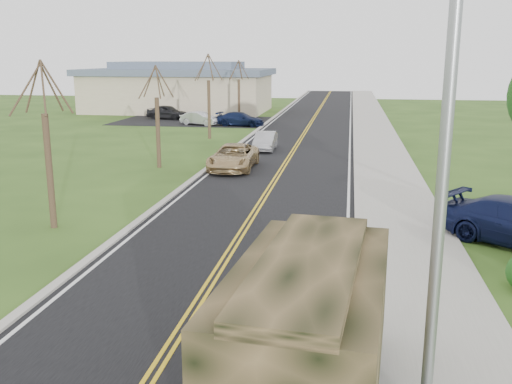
# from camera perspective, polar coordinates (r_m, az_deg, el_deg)

# --- Properties ---
(road) EXTENTS (8.00, 120.00, 0.01)m
(road) POSITION_cam_1_polar(r_m,az_deg,el_deg) (49.28, 5.01, 6.12)
(road) COLOR black
(road) RESTS_ON ground
(curb_right) EXTENTS (0.30, 120.00, 0.12)m
(curb_right) POSITION_cam_1_polar(r_m,az_deg,el_deg) (49.13, 9.87, 6.02)
(curb_right) COLOR #9E998E
(curb_right) RESTS_ON ground
(sidewalk_right) EXTENTS (3.20, 120.00, 0.10)m
(sidewalk_right) POSITION_cam_1_polar(r_m,az_deg,el_deg) (49.18, 11.92, 5.92)
(sidewalk_right) COLOR #9E998E
(sidewalk_right) RESTS_ON ground
(curb_left) EXTENTS (0.30, 120.00, 0.10)m
(curb_left) POSITION_cam_1_polar(r_m,az_deg,el_deg) (49.75, 0.22, 6.29)
(curb_left) COLOR #9E998E
(curb_left) RESTS_ON ground
(street_light) EXTENTS (1.65, 0.22, 8.00)m
(street_light) POSITION_cam_1_polar(r_m,az_deg,el_deg) (8.52, 17.48, 1.12)
(street_light) COLOR gray
(street_light) RESTS_ON ground
(bare_tree_a) EXTENTS (1.93, 2.26, 6.08)m
(bare_tree_a) POSITION_cam_1_polar(r_m,az_deg,el_deg) (21.86, -20.06, 3.25)
(bare_tree_a) COLOR #38281C
(bare_tree_a) RESTS_ON ground
(bare_tree_b) EXTENTS (1.83, 2.14, 5.73)m
(bare_tree_b) POSITION_cam_1_polar(r_m,az_deg,el_deg) (32.76, -9.81, 6.70)
(bare_tree_b) COLOR #38281C
(bare_tree_b) RESTS_ON ground
(bare_tree_c) EXTENTS (2.04, 2.39, 6.42)m
(bare_tree_c) POSITION_cam_1_polar(r_m,az_deg,el_deg) (44.19, -4.73, 8.91)
(bare_tree_c) COLOR #38281C
(bare_tree_c) RESTS_ON ground
(bare_tree_d) EXTENTS (1.88, 2.20, 5.91)m
(bare_tree_d) POSITION_cam_1_polar(r_m,az_deg,el_deg) (55.90, -1.72, 9.63)
(bare_tree_d) COLOR #38281C
(bare_tree_d) RESTS_ON ground
(commercial_building) EXTENTS (25.50, 21.50, 5.65)m
(commercial_building) POSITION_cam_1_polar(r_m,az_deg,el_deg) (67.73, -7.68, 10.28)
(commercial_building) COLOR tan
(commercial_building) RESTS_ON ground
(military_truck) EXTENTS (2.76, 6.55, 3.18)m
(military_truck) POSITION_cam_1_polar(r_m,az_deg,el_deg) (9.77, 5.70, -12.98)
(military_truck) COLOR black
(military_truck) RESTS_ON ground
(suv_champagne) EXTENTS (2.37, 5.06, 1.40)m
(suv_champagne) POSITION_cam_1_polar(r_m,az_deg,el_deg) (32.01, -2.28, 3.52)
(suv_champagne) COLOR tan
(suv_champagne) RESTS_ON ground
(sedan_silver) EXTENTS (1.40, 3.78, 1.24)m
(sedan_silver) POSITION_cam_1_polar(r_m,az_deg,el_deg) (38.71, 0.94, 5.12)
(sedan_silver) COLOR #A3A3A8
(sedan_silver) RESTS_ON ground
(lot_car_dark) EXTENTS (4.54, 2.63, 1.45)m
(lot_car_dark) POSITION_cam_1_polar(r_m,az_deg,el_deg) (59.05, -8.86, 7.90)
(lot_car_dark) COLOR black
(lot_car_dark) RESTS_ON ground
(lot_car_silver) EXTENTS (4.01, 2.47, 1.25)m
(lot_car_silver) POSITION_cam_1_polar(r_m,az_deg,el_deg) (53.51, -5.61, 7.34)
(lot_car_silver) COLOR #B5B5BA
(lot_car_silver) RESTS_ON ground
(lot_car_navy) EXTENTS (4.52, 2.24, 1.26)m
(lot_car_navy) POSITION_cam_1_polar(r_m,az_deg,el_deg) (52.58, -1.56, 7.30)
(lot_car_navy) COLOR #0F1838
(lot_car_navy) RESTS_ON ground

